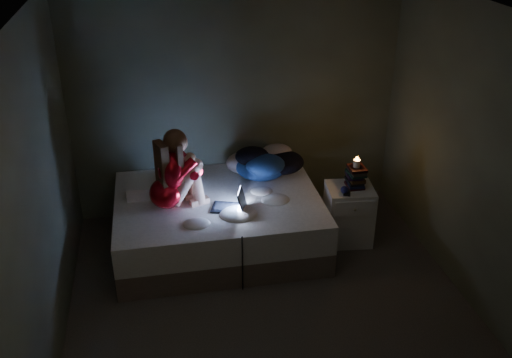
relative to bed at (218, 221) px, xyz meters
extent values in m
cube|color=#312E2C|center=(0.33, -1.10, -0.30)|extent=(3.60, 3.80, 0.02)
cube|color=silver|center=(0.33, -1.10, 2.32)|extent=(3.60, 3.80, 0.02)
cube|color=#626754|center=(0.33, 0.81, 1.01)|extent=(3.60, 0.02, 2.60)
cube|color=#626754|center=(0.33, -3.01, 1.01)|extent=(3.60, 0.02, 2.60)
cube|color=#626754|center=(-1.48, -1.10, 1.01)|extent=(0.02, 3.80, 2.60)
cube|color=#626754|center=(2.14, -1.10, 1.01)|extent=(0.02, 3.80, 2.60)
cube|color=white|center=(-0.67, 0.23, 0.35)|extent=(0.47, 0.34, 0.14)
cube|color=silver|center=(1.37, -0.16, 0.03)|extent=(0.52, 0.47, 0.63)
cylinder|color=beige|center=(1.42, -0.13, 0.61)|extent=(0.07, 0.07, 0.08)
cube|color=black|center=(1.30, -0.27, 0.35)|extent=(0.10, 0.15, 0.01)
sphere|color=navy|center=(1.27, -0.27, 0.39)|extent=(0.08, 0.08, 0.08)
camera|label=1|loc=(-0.55, -5.05, 3.13)|focal=39.96mm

